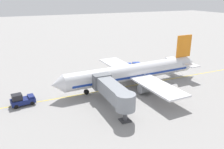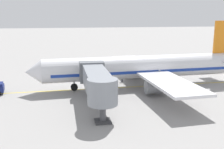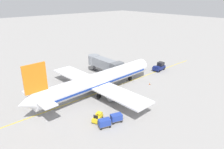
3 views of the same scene
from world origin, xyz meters
name	(u,v)px [view 3 (image 3 of 3)]	position (x,y,z in m)	size (l,w,h in m)	color
ground_plane	(98,93)	(0.00, 0.00, 0.00)	(400.00, 400.00, 0.00)	gray
gate_lead_in_line	(98,93)	(0.00, 0.00, 0.00)	(0.24, 80.00, 0.01)	gold
parked_airliner	(98,81)	(0.10, -0.07, 3.19)	(30.20, 37.31, 10.63)	silver
jet_bridge	(104,63)	(-8.60, 8.90, 3.45)	(13.06, 3.50, 4.98)	gray
pushback_tractor	(159,67)	(-0.25, 24.19, 1.10)	(2.71, 4.63, 2.40)	navy
baggage_tug_lead	(98,118)	(9.49, -7.41, 0.71)	(2.18, 2.77, 1.62)	gold
baggage_cart_front	(116,117)	(12.03, -5.04, 0.95)	(1.91, 2.97, 1.58)	#4C4C51
baggage_cart_second_in_train	(104,123)	(11.87, -7.72, 0.95)	(1.91, 2.97, 1.58)	#4C4C51
ground_crew_wing_walker	(117,91)	(3.53, 2.81, 0.95)	(0.73, 0.28, 1.69)	#232328
safety_cone_nose_left	(150,84)	(5.05, 13.17, 0.29)	(0.36, 0.36, 0.59)	black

